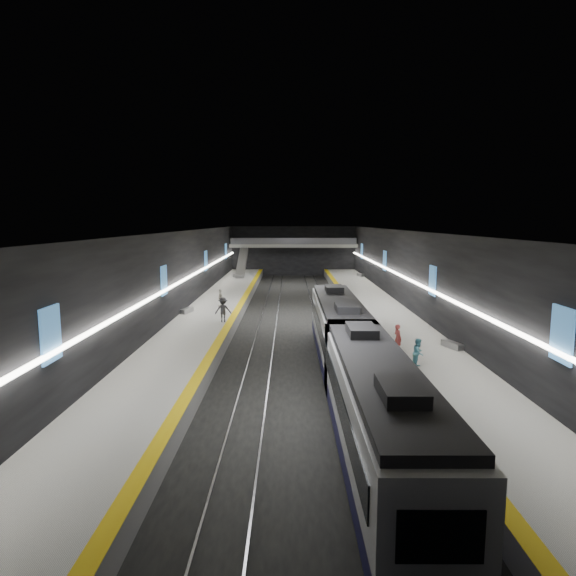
{
  "coord_description": "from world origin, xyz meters",
  "views": [
    {
      "loc": [
        -0.64,
        -43.2,
        8.86
      ],
      "look_at": [
        -0.78,
        4.5,
        2.2
      ],
      "focal_mm": 30.0,
      "sensor_mm": 36.0,
      "label": 1
    }
  ],
  "objects_px": {
    "bench_left_near": "(187,311)",
    "bench_right_far": "(360,275)",
    "train": "(353,356)",
    "passenger_left_a": "(220,298)",
    "passenger_left_b": "(223,310)",
    "bench_right_near": "(452,345)",
    "passenger_right_b": "(418,353)",
    "escalator": "(242,263)",
    "bench_left_far": "(235,275)",
    "passenger_right_a": "(398,339)"
  },
  "relations": [
    {
      "from": "train",
      "to": "passenger_right_a",
      "type": "bearing_deg",
      "value": 55.52
    },
    {
      "from": "bench_left_near",
      "to": "bench_right_near",
      "type": "xyz_separation_m",
      "value": [
        19.0,
        -11.56,
        -0.0
      ]
    },
    {
      "from": "passenger_right_b",
      "to": "passenger_left_a",
      "type": "relative_size",
      "value": 0.96
    },
    {
      "from": "passenger_right_a",
      "to": "passenger_left_b",
      "type": "relative_size",
      "value": 0.89
    },
    {
      "from": "train",
      "to": "escalator",
      "type": "xyz_separation_m",
      "value": [
        -10.0,
        46.01,
        0.7
      ]
    },
    {
      "from": "escalator",
      "to": "passenger_left_b",
      "type": "xyz_separation_m",
      "value": [
        1.68,
        -32.32,
        -0.93
      ]
    },
    {
      "from": "passenger_right_b",
      "to": "passenger_left_b",
      "type": "height_order",
      "value": "passenger_left_b"
    },
    {
      "from": "bench_right_far",
      "to": "passenger_left_b",
      "type": "xyz_separation_m",
      "value": [
        -15.32,
        -31.38,
        0.77
      ]
    },
    {
      "from": "bench_right_near",
      "to": "passenger_left_b",
      "type": "bearing_deg",
      "value": 133.1
    },
    {
      "from": "bench_right_far",
      "to": "passenger_right_b",
      "type": "relative_size",
      "value": 1.07
    },
    {
      "from": "passenger_right_a",
      "to": "passenger_left_a",
      "type": "relative_size",
      "value": 1.06
    },
    {
      "from": "bench_left_near",
      "to": "bench_right_far",
      "type": "bearing_deg",
      "value": 70.89
    },
    {
      "from": "passenger_right_a",
      "to": "passenger_left_a",
      "type": "xyz_separation_m",
      "value": [
        -12.86,
        15.75,
        -0.05
      ]
    },
    {
      "from": "escalator",
      "to": "passenger_right_b",
      "type": "xyz_separation_m",
      "value": [
        13.83,
        -43.96,
        -1.11
      ]
    },
    {
      "from": "escalator",
      "to": "bench_right_far",
      "type": "distance_m",
      "value": 17.11
    },
    {
      "from": "passenger_left_a",
      "to": "passenger_left_b",
      "type": "bearing_deg",
      "value": -10.29
    },
    {
      "from": "bench_left_far",
      "to": "passenger_left_b",
      "type": "bearing_deg",
      "value": -93.93
    },
    {
      "from": "escalator",
      "to": "passenger_right_a",
      "type": "height_order",
      "value": "escalator"
    },
    {
      "from": "escalator",
      "to": "bench_left_far",
      "type": "height_order",
      "value": "escalator"
    },
    {
      "from": "bench_left_far",
      "to": "passenger_right_b",
      "type": "relative_size",
      "value": 1.23
    },
    {
      "from": "bench_left_far",
      "to": "train",
      "type": "bearing_deg",
      "value": -85.11
    },
    {
      "from": "bench_left_far",
      "to": "bench_right_near",
      "type": "height_order",
      "value": "bench_left_far"
    },
    {
      "from": "escalator",
      "to": "passenger_right_a",
      "type": "xyz_separation_m",
      "value": [
        13.34,
        -41.15,
        -1.03
      ]
    },
    {
      "from": "passenger_left_b",
      "to": "bench_right_far",
      "type": "bearing_deg",
      "value": -121.02
    },
    {
      "from": "bench_left_near",
      "to": "bench_left_far",
      "type": "distance_m",
      "value": 27.62
    },
    {
      "from": "passenger_left_b",
      "to": "train",
      "type": "bearing_deg",
      "value": 116.27
    },
    {
      "from": "train",
      "to": "escalator",
      "type": "height_order",
      "value": "escalator"
    },
    {
      "from": "bench_right_far",
      "to": "bench_right_near",
      "type": "bearing_deg",
      "value": -105.15
    },
    {
      "from": "bench_left_far",
      "to": "bench_right_near",
      "type": "relative_size",
      "value": 1.17
    },
    {
      "from": "passenger_left_b",
      "to": "bench_right_near",
      "type": "bearing_deg",
      "value": 148.26
    },
    {
      "from": "train",
      "to": "bench_right_far",
      "type": "height_order",
      "value": "train"
    },
    {
      "from": "passenger_right_a",
      "to": "passenger_right_b",
      "type": "height_order",
      "value": "passenger_right_a"
    },
    {
      "from": "passenger_right_b",
      "to": "bench_left_far",
      "type": "bearing_deg",
      "value": 53.44
    },
    {
      "from": "bench_left_far",
      "to": "passenger_right_a",
      "type": "relative_size",
      "value": 1.11
    },
    {
      "from": "escalator",
      "to": "passenger_left_b",
      "type": "bearing_deg",
      "value": -87.02
    },
    {
      "from": "bench_left_far",
      "to": "bench_right_near",
      "type": "distance_m",
      "value": 43.1
    },
    {
      "from": "bench_right_far",
      "to": "passenger_right_b",
      "type": "distance_m",
      "value": 43.15
    },
    {
      "from": "passenger_right_b",
      "to": "train",
      "type": "bearing_deg",
      "value": 152.59
    },
    {
      "from": "escalator",
      "to": "bench_left_near",
      "type": "height_order",
      "value": "escalator"
    },
    {
      "from": "passenger_left_a",
      "to": "bench_left_near",
      "type": "bearing_deg",
      "value": -58.97
    },
    {
      "from": "bench_left_near",
      "to": "escalator",
      "type": "bearing_deg",
      "value": 101.47
    },
    {
      "from": "train",
      "to": "bench_right_far",
      "type": "xyz_separation_m",
      "value": [
        7.0,
        45.08,
        -0.99
      ]
    },
    {
      "from": "bench_left_near",
      "to": "passenger_left_a",
      "type": "relative_size",
      "value": 1.03
    },
    {
      "from": "bench_left_far",
      "to": "bench_right_near",
      "type": "bearing_deg",
      "value": -74.12
    },
    {
      "from": "train",
      "to": "passenger_right_b",
      "type": "distance_m",
      "value": 4.36
    },
    {
      "from": "passenger_right_a",
      "to": "passenger_right_b",
      "type": "distance_m",
      "value": 2.86
    },
    {
      "from": "bench_right_far",
      "to": "passenger_right_a",
      "type": "bearing_deg",
      "value": -110.35
    },
    {
      "from": "bench_left_near",
      "to": "bench_left_far",
      "type": "height_order",
      "value": "bench_left_far"
    },
    {
      "from": "bench_left_near",
      "to": "bench_right_far",
      "type": "distance_m",
      "value": 33.46
    },
    {
      "from": "passenger_right_a",
      "to": "bench_left_near",
      "type": "bearing_deg",
      "value": 30.63
    }
  ]
}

